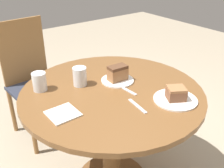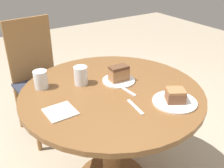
# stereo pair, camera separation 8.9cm
# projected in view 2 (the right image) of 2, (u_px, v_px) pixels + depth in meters

# --- Properties ---
(table) EXTENTS (1.09, 1.09, 0.75)m
(table) POSITION_uv_depth(u_px,v_px,m) (112.00, 115.00, 1.64)
(table) COLOR brown
(table) RESTS_ON ground_plane
(chair) EXTENTS (0.45, 0.48, 1.00)m
(chair) POSITION_uv_depth(u_px,v_px,m) (40.00, 78.00, 2.26)
(chair) COLOR olive
(chair) RESTS_ON ground_plane
(plate_near) EXTENTS (0.21, 0.21, 0.01)m
(plate_near) POSITION_uv_depth(u_px,v_px,m) (119.00, 81.00, 1.65)
(plate_near) COLOR white
(plate_near) RESTS_ON table
(plate_far) EXTENTS (0.24, 0.24, 0.01)m
(plate_far) POSITION_uv_depth(u_px,v_px,m) (175.00, 102.00, 1.43)
(plate_far) COLOR white
(plate_far) RESTS_ON table
(cake_slice_near) EXTENTS (0.12, 0.08, 0.09)m
(cake_slice_near) POSITION_uv_depth(u_px,v_px,m) (119.00, 73.00, 1.63)
(cake_slice_near) COLOR #9E6B42
(cake_slice_near) RESTS_ON plate_near
(cake_slice_far) EXTENTS (0.13, 0.12, 0.07)m
(cake_slice_far) POSITION_uv_depth(u_px,v_px,m) (175.00, 95.00, 1.41)
(cake_slice_far) COLOR brown
(cake_slice_far) RESTS_ON plate_far
(glass_lemonade) EXTENTS (0.08, 0.08, 0.11)m
(glass_lemonade) POSITION_uv_depth(u_px,v_px,m) (81.00, 76.00, 1.60)
(glass_lemonade) COLOR beige
(glass_lemonade) RESTS_ON table
(glass_water) EXTENTS (0.08, 0.08, 0.11)m
(glass_water) POSITION_uv_depth(u_px,v_px,m) (41.00, 80.00, 1.56)
(glass_water) COLOR silver
(glass_water) RESTS_ON table
(napkin_stack) EXTENTS (0.15, 0.15, 0.01)m
(napkin_stack) POSITION_uv_depth(u_px,v_px,m) (60.00, 112.00, 1.34)
(napkin_stack) COLOR silver
(napkin_stack) RESTS_ON table
(fork) EXTENTS (0.03, 0.17, 0.00)m
(fork) POSITION_uv_depth(u_px,v_px,m) (126.00, 90.00, 1.55)
(fork) COLOR silver
(fork) RESTS_ON table
(spoon) EXTENTS (0.04, 0.16, 0.00)m
(spoon) POSITION_uv_depth(u_px,v_px,m) (136.00, 107.00, 1.39)
(spoon) COLOR silver
(spoon) RESTS_ON table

